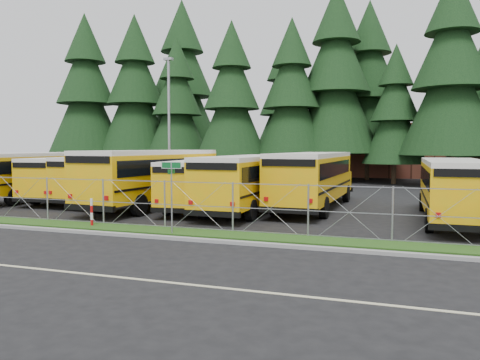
# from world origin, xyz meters

# --- Properties ---
(ground) EXTENTS (120.00, 120.00, 0.00)m
(ground) POSITION_xyz_m (0.00, 0.00, 0.00)
(ground) COLOR black
(ground) RESTS_ON ground
(curb) EXTENTS (50.00, 0.25, 0.12)m
(curb) POSITION_xyz_m (0.00, -3.10, 0.06)
(curb) COLOR gray
(curb) RESTS_ON ground
(grass_verge) EXTENTS (50.00, 1.40, 0.06)m
(grass_verge) POSITION_xyz_m (0.00, -1.70, 0.03)
(grass_verge) COLOR #204213
(grass_verge) RESTS_ON ground
(road_lane_line) EXTENTS (50.00, 0.12, 0.01)m
(road_lane_line) POSITION_xyz_m (0.00, -8.00, 0.01)
(road_lane_line) COLOR beige
(road_lane_line) RESTS_ON ground
(chainlink_fence) EXTENTS (44.00, 0.10, 2.00)m
(chainlink_fence) POSITION_xyz_m (0.00, -1.00, 1.00)
(chainlink_fence) COLOR #97999F
(chainlink_fence) RESTS_ON ground
(brick_building) EXTENTS (22.00, 10.00, 6.00)m
(brick_building) POSITION_xyz_m (6.00, 40.00, 3.00)
(brick_building) COLOR brown
(brick_building) RESTS_ON ground
(bus_0) EXTENTS (3.38, 11.64, 3.02)m
(bus_0) POSITION_xyz_m (-14.13, 5.99, 1.51)
(bus_0) COLOR #FFAB08
(bus_0) RESTS_ON ground
(bus_1) EXTENTS (3.52, 10.66, 2.74)m
(bus_1) POSITION_xyz_m (-11.17, 6.75, 1.37)
(bus_1) COLOR #FFAB08
(bus_1) RESTS_ON ground
(bus_2) EXTENTS (3.45, 10.97, 2.83)m
(bus_2) POSITION_xyz_m (-7.99, 6.77, 1.41)
(bus_2) COLOR #FFAB08
(bus_2) RESTS_ON ground
(bus_3) EXTENTS (3.86, 12.41, 3.20)m
(bus_3) POSITION_xyz_m (-4.76, 5.18, 1.60)
(bus_3) COLOR #FFAB08
(bus_3) RESTS_ON ground
(bus_4) EXTENTS (3.50, 10.42, 2.68)m
(bus_4) POSITION_xyz_m (-1.90, 5.37, 1.34)
(bus_4) COLOR #FFAB08
(bus_4) RESTS_ON ground
(bus_5) EXTENTS (2.71, 11.18, 2.93)m
(bus_5) POSITION_xyz_m (0.73, 5.09, 1.46)
(bus_5) COLOR #FFAB08
(bus_5) RESTS_ON ground
(bus_6) EXTENTS (3.20, 11.80, 3.07)m
(bus_6) POSITION_xyz_m (3.78, 7.19, 1.53)
(bus_6) COLOR #FFAB08
(bus_6) RESTS_ON ground
(bus_east) EXTENTS (2.60, 10.76, 2.82)m
(bus_east) POSITION_xyz_m (10.49, 4.55, 1.41)
(bus_east) COLOR #FFAB08
(bus_east) RESTS_ON ground
(street_sign) EXTENTS (0.84, 0.55, 2.81)m
(street_sign) POSITION_xyz_m (-0.06, -2.20, 2.03)
(street_sign) COLOR #97999F
(street_sign) RESTS_ON ground
(striped_bollard) EXTENTS (0.11, 0.11, 1.20)m
(striped_bollard) POSITION_xyz_m (-4.12, -1.67, 0.60)
(striped_bollard) COLOR #B20C0C
(striped_bollard) RESTS_ON ground
(light_standard) EXTENTS (0.70, 0.35, 10.14)m
(light_standard) POSITION_xyz_m (-8.57, 14.03, 5.50)
(light_standard) COLOR #97999F
(light_standard) RESTS_ON ground
(conifer_0) EXTENTS (8.18, 8.18, 18.08)m
(conifer_0) POSITION_xyz_m (-24.84, 25.70, 9.04)
(conifer_0) COLOR black
(conifer_0) RESTS_ON ground
(conifer_1) EXTENTS (8.06, 8.06, 17.82)m
(conifer_1) POSITION_xyz_m (-19.35, 26.95, 8.91)
(conifer_1) COLOR black
(conifer_1) RESTS_ON ground
(conifer_2) EXTENTS (6.72, 6.72, 14.87)m
(conifer_2) POSITION_xyz_m (-13.96, 26.25, 7.43)
(conifer_2) COLOR black
(conifer_2) RESTS_ON ground
(conifer_3) EXTENTS (7.08, 7.08, 15.65)m
(conifer_3) POSITION_xyz_m (-7.43, 24.97, 7.82)
(conifer_3) COLOR black
(conifer_3) RESTS_ON ground
(conifer_4) EXTENTS (7.10, 7.10, 15.69)m
(conifer_4) POSITION_xyz_m (-1.72, 26.04, 7.85)
(conifer_4) COLOR black
(conifer_4) RESTS_ON ground
(conifer_5) EXTENTS (8.64, 8.64, 19.10)m
(conifer_5) POSITION_xyz_m (2.15, 28.22, 9.55)
(conifer_5) COLOR black
(conifer_5) RESTS_ON ground
(conifer_6) EXTENTS (5.76, 5.76, 12.73)m
(conifer_6) POSITION_xyz_m (7.72, 26.86, 6.37)
(conifer_6) COLOR black
(conifer_6) RESTS_ON ground
(conifer_7) EXTENTS (8.28, 8.28, 18.32)m
(conifer_7) POSITION_xyz_m (12.13, 25.17, 9.16)
(conifer_7) COLOR black
(conifer_7) RESTS_ON ground
(conifer_10) EXTENTS (9.36, 9.36, 20.69)m
(conifer_10) POSITION_xyz_m (-16.38, 32.57, 10.35)
(conifer_10) COLOR black
(conifer_10) RESTS_ON ground
(conifer_11) EXTENTS (7.09, 7.09, 15.69)m
(conifer_11) POSITION_xyz_m (-4.68, 34.92, 7.84)
(conifer_11) COLOR black
(conifer_11) RESTS_ON ground
(conifer_12) EXTENTS (8.26, 8.26, 18.27)m
(conifer_12) POSITION_xyz_m (5.02, 31.72, 9.13)
(conifer_12) COLOR black
(conifer_12) RESTS_ON ground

